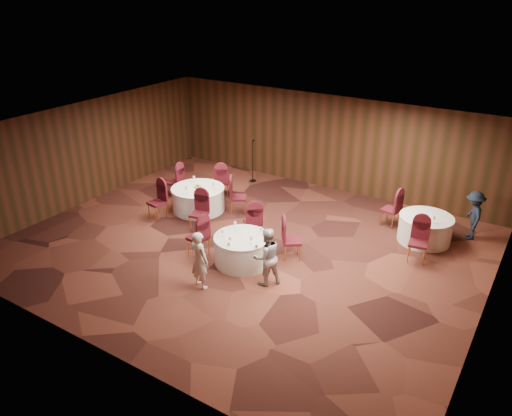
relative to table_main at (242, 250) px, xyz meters
The scene contains 15 objects.
ground 0.96m from the table_main, 117.33° to the left, with size 12.00×12.00×0.00m, color black.
room_shell 1.82m from the table_main, 117.33° to the left, with size 12.00×12.00×12.00m.
table_main is the anchor object (origin of this frame).
table_left 3.51m from the table_main, 146.72° to the left, with size 1.65×1.65×0.74m.
table_right 5.12m from the table_main, 45.48° to the left, with size 1.45×1.45×0.74m.
chairs_main 0.68m from the table_main, 111.24° to the left, with size 2.81×2.18×1.00m.
chairs_left 3.53m from the table_main, 146.28° to the left, with size 3.13×3.10×1.00m.
chairs_right 4.53m from the table_main, 46.84° to the left, with size 1.86×2.20×1.00m.
tabletop_main 0.50m from the table_main, 30.86° to the right, with size 1.12×1.07×0.22m.
tabletop_left 3.53m from the table_main, 146.64° to the left, with size 0.92×0.85×0.22m.
tabletop_right 5.13m from the table_main, 41.22° to the left, with size 0.08×0.08×0.22m.
mic_stand 5.63m from the table_main, 119.96° to the left, with size 0.24×0.24×1.52m.
woman_a 1.48m from the table_main, 99.02° to the right, with size 0.52×0.34×1.44m, color silver.
woman_b 1.17m from the table_main, 25.44° to the right, with size 0.71×0.55×1.45m, color #B5B4BA.
man_c 6.46m from the table_main, 44.21° to the left, with size 0.91×0.52×1.41m, color #151E2F.
Camera 1 is at (6.60, -9.89, 6.63)m, focal length 35.00 mm.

